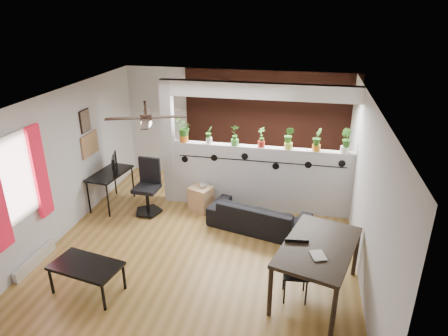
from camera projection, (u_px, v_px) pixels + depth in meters
room_shell at (203, 176)px, 6.65m from camera, size 6.30×7.10×2.90m
partition_wall at (260, 178)px, 8.09m from camera, size 3.60×0.18×1.35m
ceiling_header at (263, 91)px, 7.41m from camera, size 3.60×0.18×0.30m
pier_column at (169, 143)px, 8.21m from camera, size 0.22×0.20×2.60m
brick_panel at (269, 128)px, 9.18m from camera, size 3.90×0.05×2.60m
vine_decal at (260, 161)px, 7.85m from camera, size 3.31×0.01×0.30m
window_assembly at (17, 181)px, 5.96m from camera, size 0.09×1.30×1.55m
baseboard_heater at (35, 260)px, 6.51m from camera, size 0.08×1.00×0.18m
corkboard at (90, 144)px, 7.97m from camera, size 0.03×0.60×0.45m
framed_art at (85, 121)px, 7.73m from camera, size 0.03×0.34×0.44m
ceiling_fan at (146, 119)px, 6.13m from camera, size 1.19×1.19×0.43m
potted_plant_0 at (184, 130)px, 8.03m from camera, size 0.26×0.29×0.48m
potted_plant_1 at (209, 134)px, 7.96m from camera, size 0.22×0.22×0.36m
potted_plant_2 at (235, 134)px, 7.84m from camera, size 0.23×0.19×0.42m
potted_plant_3 at (262, 137)px, 7.75m from camera, size 0.25×0.25×0.40m
potted_plant_4 at (289, 137)px, 7.64m from camera, size 0.29×0.26×0.45m
potted_plant_5 at (317, 139)px, 7.55m from camera, size 0.24×0.27×0.44m
potted_plant_6 at (346, 140)px, 7.44m from camera, size 0.30×0.31×0.46m
sofa at (259, 216)px, 7.49m from camera, size 1.91×1.12×0.52m
cube_shelf at (201, 199)px, 8.17m from camera, size 0.53×0.51×0.51m
cup at (203, 185)px, 8.04m from camera, size 0.13×0.13×0.10m
computer_desk at (110, 176)px, 8.22m from camera, size 0.66×1.08×0.74m
monitor at (112, 166)px, 8.30m from camera, size 0.31×0.17×0.18m
office_chair at (148, 190)px, 8.00m from camera, size 0.58×0.58×1.11m
dining_table at (318, 251)px, 5.62m from camera, size 1.31×1.73×0.84m
book at (312, 256)px, 5.33m from camera, size 0.24×0.29×0.02m
folding_chair at (296, 264)px, 5.71m from camera, size 0.39×0.39×0.88m
coffee_table at (86, 267)px, 5.79m from camera, size 1.09×0.73×0.47m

